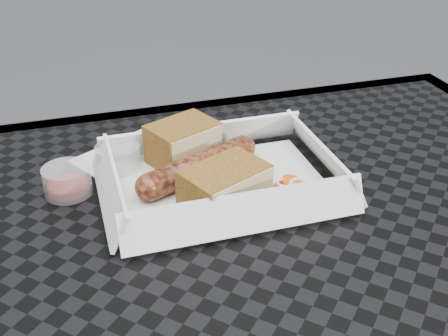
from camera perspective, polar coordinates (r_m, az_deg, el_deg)
The scene contains 8 objects.
food_tray at distance 0.60m, azimuth -0.28°, elevation -1.84°, with size 0.22×0.15×0.00m, color white.
bratwurst at distance 0.61m, azimuth -2.58°, elevation 0.16°, with size 0.15×0.08×0.03m.
bread_near at distance 0.64m, azimuth -4.20°, elevation 2.59°, with size 0.07×0.05×0.05m, color brown.
bread_far at distance 0.56m, azimuth 0.06°, elevation -1.88°, with size 0.08×0.05×0.04m, color brown.
veg_garnish at distance 0.59m, azimuth 6.76°, elevation -2.53°, with size 0.03×0.03×0.00m.
napkin at distance 0.66m, azimuth -8.45°, elevation 0.81°, with size 0.12×0.12×0.00m, color white.
condiment_cup_sauce at distance 0.61m, azimuth -15.64°, elevation -1.24°, with size 0.05×0.05×0.03m, color maroon.
condiment_cup_empty at distance 0.64m, azimuth -10.69°, elevation 0.96°, with size 0.05×0.05×0.03m, color silver.
Camera 1 is at (-0.16, -0.32, 1.07)m, focal length 45.00 mm.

